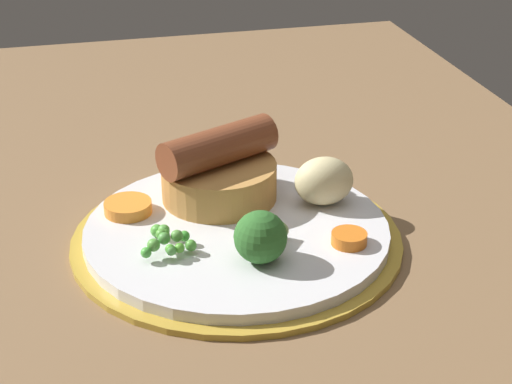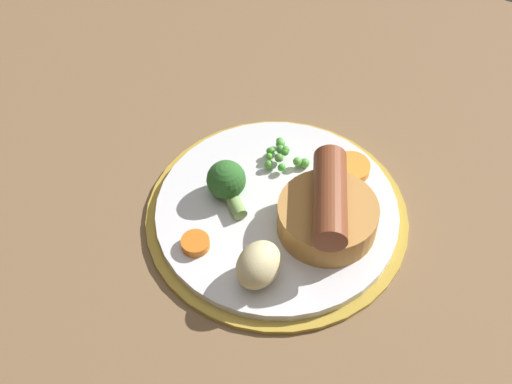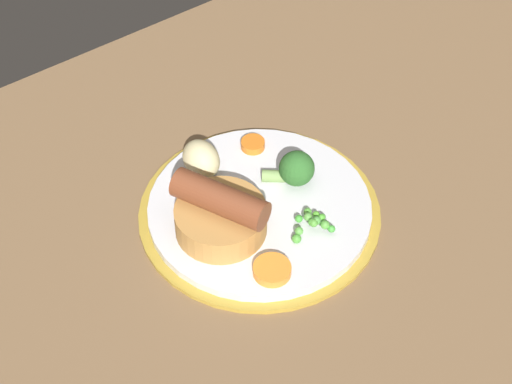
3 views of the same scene
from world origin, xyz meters
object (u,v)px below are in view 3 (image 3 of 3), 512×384
Objects in this scene: broccoli_floret_near at (295,169)px; potato_chunk_0 at (201,159)px; carrot_slice_0 at (272,270)px; sausage_pudding at (221,214)px; pea_pile at (312,223)px; carrot_slice_5 at (253,144)px; dinner_plate at (260,211)px.

potato_chunk_0 is (7.20, -6.95, 0.15)cm from broccoli_floret_near.
broccoli_floret_near reaches higher than carrot_slice_0.
potato_chunk_0 reaches higher than broccoli_floret_near.
sausage_pudding reaches higher than carrot_slice_0.
sausage_pudding is at bearing 69.55° from potato_chunk_0.
carrot_slice_0 is at bearing 17.36° from pea_pile.
broccoli_floret_near reaches higher than pea_pile.
pea_pile is 13.34cm from carrot_slice_5.
pea_pile is 1.21× the size of carrot_slice_0.
dinner_plate is 6.76× the size of carrot_slice_0.
carrot_slice_0 is 1.42× the size of carrot_slice_5.
carrot_slice_5 is at bearing 178.48° from potato_chunk_0.
broccoli_floret_near is at bearing 135.98° from potato_chunk_0.
dinner_plate is 5.35× the size of potato_chunk_0.
potato_chunk_0 is (2.10, -7.60, 2.79)cm from dinner_plate.
dinner_plate is 8.94cm from carrot_slice_0.
pea_pile is 14.07cm from potato_chunk_0.
carrot_slice_5 is (-8.80, -15.19, -0.01)cm from carrot_slice_0.
carrot_slice_0 reaches higher than dinner_plate.
dinner_plate is 4.89× the size of broccoli_floret_near.
pea_pile is (-7.35, 5.43, -1.38)cm from sausage_pudding.
carrot_slice_5 is at bearing -121.52° from dinner_plate.
pea_pile is at bearing 28.69° from sausage_pudding.
broccoli_floret_near is at bearing 94.58° from carrot_slice_5.
potato_chunk_0 is 1.79× the size of carrot_slice_5.
dinner_plate is at bearing 68.34° from sausage_pudding.
broccoli_floret_near is at bearing -138.00° from carrot_slice_0.
broccoli_floret_near is 1.38× the size of carrot_slice_0.
dinner_plate is 8.37cm from potato_chunk_0.
carrot_slice_0 is at bearing 59.91° from carrot_slice_5.
sausage_pudding is at bearing -36.47° from pea_pile.
sausage_pudding is 12.45cm from carrot_slice_5.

